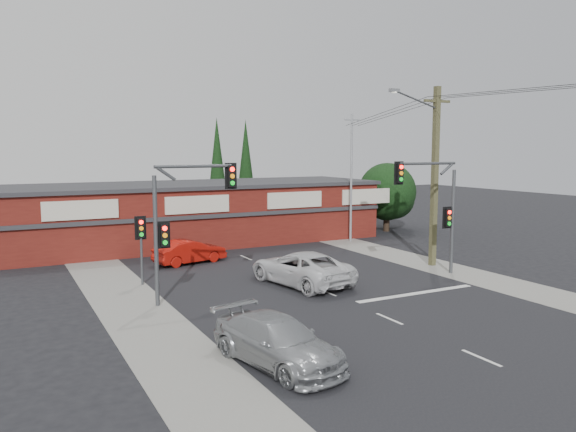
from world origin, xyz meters
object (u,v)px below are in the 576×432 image
red_sedan (190,251)px  utility_pole (433,170)px  silver_suv (277,341)px  shop_building (193,212)px  white_suv (301,268)px

red_sedan → utility_pole: size_ratio=0.42×
silver_suv → shop_building: size_ratio=0.18×
white_suv → utility_pole: bearing=173.0°
red_sedan → shop_building: shop_building is taller
red_sedan → utility_pole: bearing=-133.1°
white_suv → silver_suv: bearing=47.2°
red_sedan → white_suv: bearing=-169.1°
silver_suv → red_sedan: bearing=70.0°
red_sedan → utility_pole: utility_pole is taller
silver_suv → red_sedan: size_ratio=1.20×
white_suv → shop_building: shop_building is taller
white_suv → shop_building: (-0.71, 14.42, 1.32)m
silver_suv → utility_pole: 17.58m
white_suv → red_sedan: size_ratio=1.39×
silver_suv → utility_pole: (14.29, 9.11, 4.66)m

